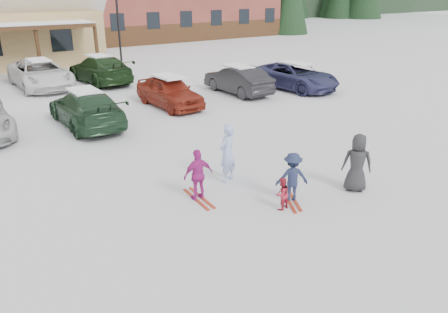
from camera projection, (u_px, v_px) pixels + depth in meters
ground at (236, 208)px, 10.98m from camera, size 160.00×160.00×0.00m
lamp_post at (117, 6)px, 30.87m from camera, size 0.50×0.25×6.97m
adult_skier at (227, 153)px, 12.20m from camera, size 0.73×0.62×1.70m
toddler_red at (282, 194)px, 10.77m from camera, size 0.46×0.38×0.84m
child_navy at (292, 177)px, 11.15m from camera, size 0.97×0.81×1.31m
skis_child_navy at (291, 199)px, 11.38m from camera, size 0.81×1.34×0.03m
child_magenta at (198, 175)px, 11.19m from camera, size 0.83×0.39×1.38m
skis_child_magenta at (199, 198)px, 11.43m from camera, size 0.29×1.41×0.03m
bystander_dark at (357, 163)px, 11.66m from camera, size 0.91×0.91×1.60m
parked_car_3 at (86, 108)px, 17.22m from camera, size 2.01×4.89×1.42m
parked_car_4 at (169, 91)px, 19.97m from camera, size 1.86×4.20×1.40m
parked_car_5 at (238, 80)px, 22.42m from camera, size 1.59×4.30×1.40m
parked_car_6 at (295, 76)px, 23.44m from camera, size 2.87×5.24×1.39m
parked_car_10 at (40, 74)px, 23.66m from camera, size 2.70×5.56×1.52m
parked_car_11 at (100, 69)px, 24.91m from camera, size 2.57×5.43×1.53m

